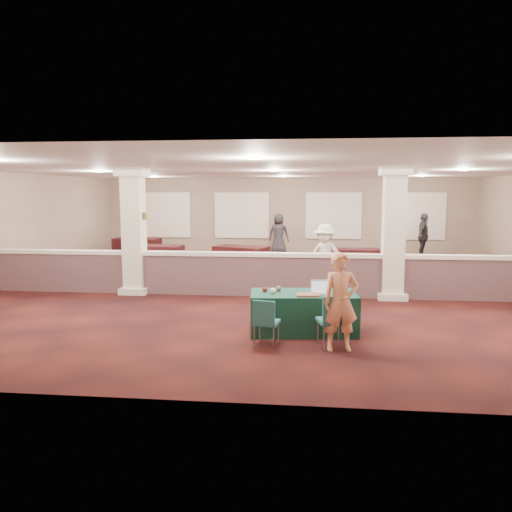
# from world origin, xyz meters

# --- Properties ---
(ground) EXTENTS (16.00, 16.00, 0.00)m
(ground) POSITION_xyz_m (0.00, 0.00, 0.00)
(ground) COLOR #431510
(ground) RESTS_ON ground
(wall_back) EXTENTS (16.00, 0.04, 3.20)m
(wall_back) POSITION_xyz_m (0.00, 8.00, 1.60)
(wall_back) COLOR #876C5D
(wall_back) RESTS_ON ground
(wall_front) EXTENTS (16.00, 0.04, 3.20)m
(wall_front) POSITION_xyz_m (0.00, -8.00, 1.60)
(wall_front) COLOR #876C5D
(wall_front) RESTS_ON ground
(wall_left) EXTENTS (0.04, 16.00, 3.20)m
(wall_left) POSITION_xyz_m (-8.00, 0.00, 1.60)
(wall_left) COLOR #876C5D
(wall_left) RESTS_ON ground
(ceiling) EXTENTS (16.00, 16.00, 0.02)m
(ceiling) POSITION_xyz_m (0.00, 0.00, 3.20)
(ceiling) COLOR silver
(ceiling) RESTS_ON wall_back
(partition_wall) EXTENTS (15.60, 0.28, 1.10)m
(partition_wall) POSITION_xyz_m (0.00, -1.50, 0.57)
(partition_wall) COLOR brown
(partition_wall) RESTS_ON ground
(column_left) EXTENTS (0.72, 0.72, 3.20)m
(column_left) POSITION_xyz_m (-3.50, -1.50, 1.64)
(column_left) COLOR silver
(column_left) RESTS_ON ground
(column_right) EXTENTS (0.72, 0.72, 3.20)m
(column_right) POSITION_xyz_m (3.00, -1.50, 1.64)
(column_right) COLOR silver
(column_right) RESTS_ON ground
(sconce_left) EXTENTS (0.12, 0.12, 0.18)m
(sconce_left) POSITION_xyz_m (-3.78, -1.50, 2.00)
(sconce_left) COLOR brown
(sconce_left) RESTS_ON column_left
(sconce_right) EXTENTS (0.12, 0.12, 0.18)m
(sconce_right) POSITION_xyz_m (-3.22, -1.50, 2.00)
(sconce_right) COLOR brown
(sconce_right) RESTS_ON column_left
(near_table) EXTENTS (2.03, 1.15, 0.75)m
(near_table) POSITION_xyz_m (0.88, -4.72, 0.37)
(near_table) COLOR #0D3228
(near_table) RESTS_ON ground
(conf_chair_main) EXTENTS (0.55, 0.55, 0.90)m
(conf_chair_main) POSITION_xyz_m (1.39, -5.63, 0.53)
(conf_chair_main) COLOR #1B4B4F
(conf_chair_main) RESTS_ON ground
(conf_chair_side) EXTENTS (0.47, 0.47, 0.81)m
(conf_chair_side) POSITION_xyz_m (0.25, -5.67, 0.48)
(conf_chair_side) COLOR #1B4B4F
(conf_chair_side) RESTS_ON ground
(woman) EXTENTS (0.64, 0.48, 1.63)m
(woman) POSITION_xyz_m (1.50, -5.73, 0.82)
(woman) COLOR #D2745B
(woman) RESTS_ON ground
(far_table_front_left) EXTENTS (1.90, 0.99, 0.76)m
(far_table_front_left) POSITION_xyz_m (-4.38, 3.00, 0.38)
(far_table_front_left) COLOR black
(far_table_front_left) RESTS_ON ground
(far_table_front_center) EXTENTS (2.04, 1.45, 0.75)m
(far_table_front_center) POSITION_xyz_m (2.00, 1.09, 0.38)
(far_table_front_center) COLOR black
(far_table_front_center) RESTS_ON ground
(far_table_front_right) EXTENTS (1.77, 1.15, 0.66)m
(far_table_front_right) POSITION_xyz_m (2.88, 1.37, 0.33)
(far_table_front_right) COLOR black
(far_table_front_right) RESTS_ON ground
(far_table_back_left) EXTENTS (1.87, 1.01, 0.74)m
(far_table_back_left) POSITION_xyz_m (-6.04, 5.86, 0.37)
(far_table_back_left) COLOR black
(far_table_back_left) RESTS_ON ground
(far_table_back_center) EXTENTS (2.03, 1.52, 0.74)m
(far_table_back_center) POSITION_xyz_m (-1.38, 3.20, 0.37)
(far_table_back_center) COLOR black
(far_table_back_center) RESTS_ON ground
(far_table_back_right) EXTENTS (1.79, 1.01, 0.70)m
(far_table_back_right) POSITION_xyz_m (2.50, 3.20, 0.35)
(far_table_back_right) COLOR black
(far_table_back_right) RESTS_ON ground
(attendee_a) EXTENTS (0.81, 0.47, 1.66)m
(attendee_a) POSITION_xyz_m (-5.11, 2.80, 0.83)
(attendee_a) COLOR black
(attendee_a) RESTS_ON ground
(attendee_b) EXTENTS (1.21, 0.89, 1.73)m
(attendee_b) POSITION_xyz_m (1.41, 0.00, 0.86)
(attendee_b) COLOR silver
(attendee_b) RESTS_ON ground
(attendee_c) EXTENTS (0.89, 1.18, 1.81)m
(attendee_c) POSITION_xyz_m (5.37, 6.00, 0.91)
(attendee_c) COLOR black
(attendee_c) RESTS_ON ground
(attendee_d) EXTENTS (0.90, 0.56, 1.72)m
(attendee_d) POSITION_xyz_m (-0.30, 7.00, 0.86)
(attendee_d) COLOR black
(attendee_d) RESTS_ON ground
(laptop_base) EXTENTS (0.36, 0.27, 0.02)m
(laptop_base) POSITION_xyz_m (1.19, -4.74, 0.76)
(laptop_base) COLOR silver
(laptop_base) RESTS_ON near_table
(laptop_screen) EXTENTS (0.34, 0.04, 0.23)m
(laptop_screen) POSITION_xyz_m (1.18, -4.63, 0.88)
(laptop_screen) COLOR silver
(laptop_screen) RESTS_ON near_table
(screen_glow) EXTENTS (0.31, 0.03, 0.19)m
(screen_glow) POSITION_xyz_m (1.18, -4.63, 0.86)
(screen_glow) COLOR silver
(screen_glow) RESTS_ON near_table
(knitting) EXTENTS (0.44, 0.34, 0.03)m
(knitting) POSITION_xyz_m (0.95, -4.97, 0.76)
(knitting) COLOR #B73F1D
(knitting) RESTS_ON near_table
(yarn_cream) EXTENTS (0.11, 0.11, 0.11)m
(yarn_cream) POSITION_xyz_m (0.33, -4.88, 0.80)
(yarn_cream) COLOR beige
(yarn_cream) RESTS_ON near_table
(yarn_red) EXTENTS (0.10, 0.10, 0.10)m
(yarn_red) POSITION_xyz_m (0.16, -4.74, 0.80)
(yarn_red) COLOR #601513
(yarn_red) RESTS_ON near_table
(yarn_grey) EXTENTS (0.11, 0.11, 0.11)m
(yarn_grey) POSITION_xyz_m (0.41, -4.65, 0.80)
(yarn_grey) COLOR #444348
(yarn_grey) RESTS_ON near_table
(scissors) EXTENTS (0.13, 0.04, 0.01)m
(scissors) POSITION_xyz_m (1.57, -4.94, 0.75)
(scissors) COLOR #B61513
(scissors) RESTS_ON near_table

